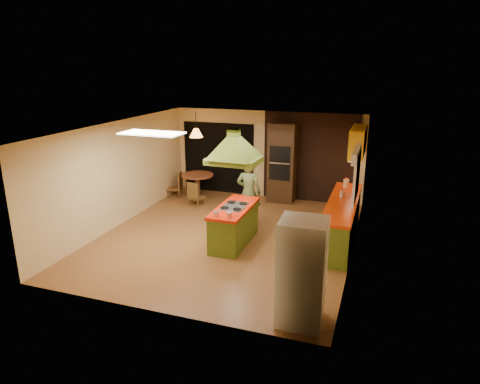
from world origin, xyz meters
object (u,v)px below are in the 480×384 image
at_px(man, 249,193).
at_px(refrigerator, 302,272).
at_px(dining_table, 198,181).
at_px(kitchen_island, 234,225).
at_px(wall_oven, 282,163).
at_px(canister_large, 346,183).

relative_size(man, refrigerator, 0.98).
distance_m(refrigerator, dining_table, 6.65).
xyz_separation_m(refrigerator, dining_table, (-4.08, 5.24, -0.34)).
height_order(kitchen_island, wall_oven, wall_oven).
bearing_deg(wall_oven, kitchen_island, -96.28).
xyz_separation_m(refrigerator, canister_large, (0.18, 4.49, 0.19)).
bearing_deg(refrigerator, kitchen_island, 125.97).
height_order(man, canister_large, man).
height_order(kitchen_island, refrigerator, refrigerator).
xyz_separation_m(wall_oven, canister_large, (1.88, -1.22, -0.09)).
bearing_deg(canister_large, man, -158.99).
bearing_deg(refrigerator, man, 116.36).
distance_m(kitchen_island, canister_large, 3.00).
bearing_deg(wall_oven, dining_table, -170.59).
relative_size(refrigerator, dining_table, 1.79).
height_order(wall_oven, canister_large, wall_oven).
distance_m(kitchen_island, dining_table, 3.50).
relative_size(man, canister_large, 8.20).
distance_m(man, canister_large, 2.35).
bearing_deg(canister_large, refrigerator, -92.35).
bearing_deg(dining_table, wall_oven, 11.11).
distance_m(kitchen_island, man, 1.25).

